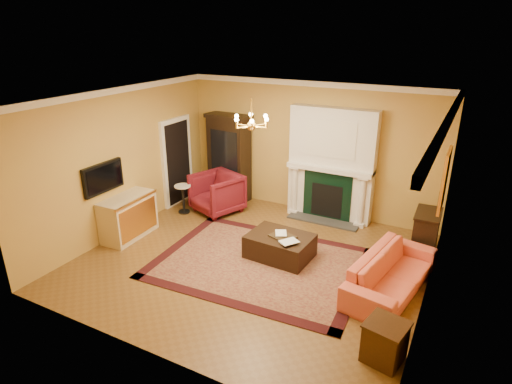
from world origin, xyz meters
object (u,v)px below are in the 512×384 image
Objects in this scene: commode at (128,217)px; console_table at (426,234)px; wingback_armchair at (217,191)px; pedestal_table at (183,197)px; end_table at (385,343)px; coral_sofa at (392,267)px; china_cabinet at (229,160)px; leather_ottoman at (280,246)px.

commode is 1.43× the size of console_table.
pedestal_table is at bearing -126.95° from wingback_armchair.
pedestal_table is at bearing 153.06° from end_table.
wingback_armchair reaches higher than end_table.
coral_sofa is (4.93, -0.96, 0.03)m from pedestal_table.
wingback_armchair is at bearing -72.14° from china_cabinet.
coral_sofa is 1.86× the size of leather_ottoman.
leather_ottoman is (2.36, -2.11, -0.79)m from china_cabinet.
wingback_armchair is at bearing -179.18° from console_table.
wingback_armchair is 4.58m from console_table.
pedestal_table is 1.52m from commode.
china_cabinet is at bearing 140.16° from end_table.
console_table reaches higher than pedestal_table.
pedestal_table is at bearing -104.28° from china_cabinet.
commode is at bearing 168.23° from end_table.
coral_sofa is 2.64× the size of console_table.
end_table is (4.69, -3.91, -0.75)m from china_cabinet.
commode reaches higher than coral_sofa.
wingback_armchair reaches higher than commode.
wingback_armchair is 1.24× the size of console_table.
wingback_armchair is 4.48m from coral_sofa.
leather_ottoman is (-2.07, 0.13, -0.19)m from coral_sofa.
china_cabinet is 1.74× the size of commode.
commode is 1.01× the size of leather_ottoman.
pedestal_table is at bearing -174.97° from console_table.
leather_ottoman is at bearing -150.59° from console_table.
pedestal_table is at bearing 88.87° from coral_sofa.
commode is 5.22m from coral_sofa.
wingback_armchair is 5.46m from end_table.
china_cabinet is at bearing 68.94° from pedestal_table.
china_cabinet is 2.01× the size of wingback_armchair.
console_table is (4.75, -0.69, -0.61)m from china_cabinet.
wingback_armchair is (0.17, -0.87, -0.51)m from china_cabinet.
commode reaches higher than end_table.
wingback_armchair reaches higher than coral_sofa.
coral_sofa is at bearing -102.86° from console_table.
commode is at bearing -160.63° from console_table.
wingback_armchair reaches higher than pedestal_table.
commode is 5.89m from console_table.
china_cabinet reaches higher than wingback_armchair.
leather_ottoman is at bearing 142.23° from end_table.
china_cabinet reaches higher than pedestal_table.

